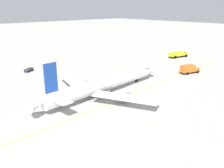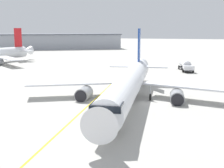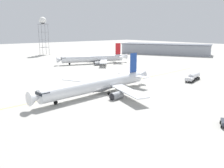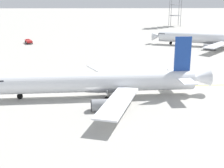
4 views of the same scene
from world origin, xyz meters
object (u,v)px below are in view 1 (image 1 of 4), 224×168
at_px(airliner_main, 103,85).
at_px(baggage_truck_truck, 29,70).
at_px(fire_tender_truck, 178,54).
at_px(catering_truck_truck, 189,69).

distance_m(airliner_main, baggage_truck_truck, 37.10).
distance_m(baggage_truck_truck, fire_tender_truck, 66.94).
xyz_separation_m(baggage_truck_truck, catering_truck_truck, (-41.69, -40.82, 0.95)).
relative_size(baggage_truck_truck, catering_truck_truck, 0.50).
bearing_deg(catering_truck_truck, baggage_truck_truck, 150.16).
bearing_deg(baggage_truck_truck, airliner_main, -112.95).
height_order(baggage_truck_truck, catering_truck_truck, catering_truck_truck).
height_order(catering_truck_truck, fire_tender_truck, catering_truck_truck).
height_order(airliner_main, baggage_truck_truck, airliner_main).
height_order(airliner_main, catering_truck_truck, airliner_main).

